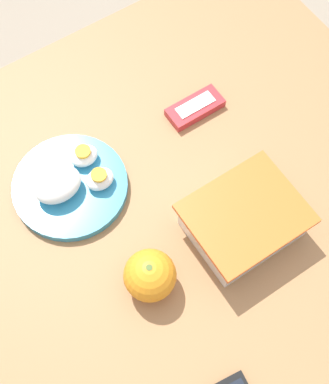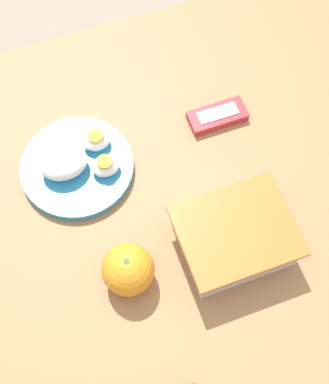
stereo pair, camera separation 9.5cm
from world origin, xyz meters
name	(u,v)px [view 1 (the left image)]	position (x,y,z in m)	size (l,w,h in m)	color
ground_plane	(184,297)	(0.00, 0.00, 0.00)	(10.00, 10.00, 0.00)	gray
table	(195,220)	(0.00, 0.00, 0.64)	(0.92, 0.92, 0.76)	#996B42
food_container	(243,222)	(-0.03, 0.10, 0.79)	(0.19, 0.16, 0.07)	white
orange_fruit	(150,275)	(0.16, 0.09, 0.81)	(0.09, 0.09, 0.09)	orange
rice_plate	(70,184)	(0.19, -0.14, 0.78)	(0.21, 0.21, 0.06)	teal
candy_bar	(195,108)	(-0.10, -0.15, 0.77)	(0.11, 0.05, 0.02)	#B7282D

